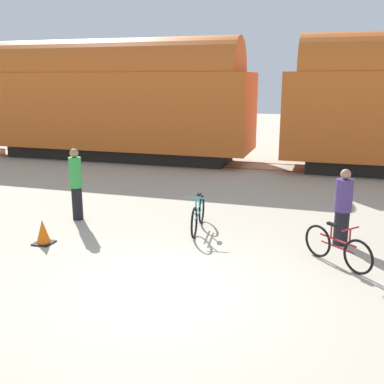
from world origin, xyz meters
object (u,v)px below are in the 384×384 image
(person_in_purple, at_px, (343,208))
(traffic_cone, at_px, (43,233))
(person_in_green, at_px, (76,184))
(freight_train, at_px, (268,100))
(bicycle_maroon, at_px, (337,248))
(bicycle_teal, at_px, (198,215))

(person_in_purple, distance_m, traffic_cone, 6.56)
(person_in_green, bearing_deg, person_in_purple, -30.40)
(person_in_purple, bearing_deg, freight_train, -85.54)
(freight_train, distance_m, bicycle_maroon, 10.33)
(freight_train, distance_m, person_in_green, 9.48)
(person_in_green, bearing_deg, bicycle_teal, -29.87)
(bicycle_teal, distance_m, traffic_cone, 3.54)
(person_in_green, xyz_separation_m, traffic_cone, (0.20, -1.78, -0.68))
(freight_train, height_order, person_in_purple, freight_train)
(bicycle_maroon, bearing_deg, freight_train, 105.74)
(freight_train, height_order, traffic_cone, freight_train)
(person_in_green, bearing_deg, bicycle_maroon, -41.12)
(person_in_green, distance_m, traffic_cone, 1.92)
(bicycle_teal, relative_size, person_in_green, 0.98)
(bicycle_teal, height_order, traffic_cone, bicycle_teal)
(freight_train, distance_m, bicycle_teal, 8.82)
(freight_train, height_order, person_in_green, freight_train)
(bicycle_teal, xyz_separation_m, person_in_purple, (3.25, 0.02, 0.45))
(person_in_purple, bearing_deg, bicycle_teal, -13.53)
(person_in_green, bearing_deg, traffic_cone, -114.87)
(person_in_green, relative_size, traffic_cone, 3.35)
(freight_train, xyz_separation_m, person_in_green, (-3.64, -8.58, -1.78))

